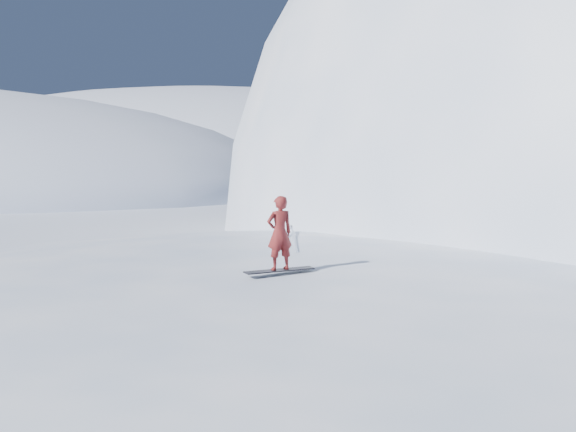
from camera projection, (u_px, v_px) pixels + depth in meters
name	position (u px, v px, depth m)	size (l,w,h in m)	color
ground	(287.00, 373.00, 14.48)	(400.00, 400.00, 0.00)	white
near_ridge	(344.00, 338.00, 17.24)	(36.00, 28.00, 4.80)	white
peak_shoulder	(555.00, 253.00, 32.24)	(28.00, 24.00, 18.00)	white
far_ridge_c	(193.00, 179.00, 129.41)	(140.00, 90.00, 36.00)	white
wind_bumps	(281.00, 344.00, 16.66)	(16.00, 14.40, 1.00)	white
snowboard	(280.00, 270.00, 13.88)	(1.59, 0.30, 0.03)	black
snowboarder	(280.00, 233.00, 13.80)	(0.58, 0.38, 1.60)	maroon
board_tracks	(289.00, 236.00, 19.60)	(1.27, 5.98, 0.04)	silver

